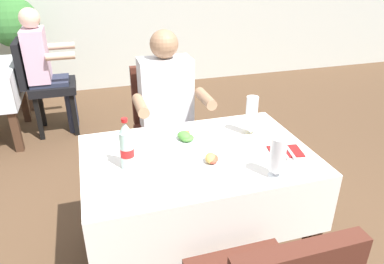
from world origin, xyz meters
name	(u,v)px	position (x,y,z in m)	size (l,w,h in m)	color
main_dining_table	(197,181)	(-0.06, 0.19, 0.57)	(1.20, 0.80, 0.75)	white
chair_far_diner_seat	(165,125)	(-0.06, 0.99, 0.55)	(0.44, 0.50, 0.97)	#4C2319
seated_diner_far	(168,111)	(-0.05, 0.88, 0.71)	(0.50, 0.46, 1.26)	#282D42
plate_near_camera	(211,161)	(-0.02, 0.07, 0.76)	(0.22, 0.22, 0.06)	white
plate_far_diner	(188,138)	(-0.06, 0.35, 0.76)	(0.24, 0.24, 0.06)	white
beer_glass_left	(277,157)	(0.23, -0.12, 0.85)	(0.07, 0.07, 0.20)	white
beer_glass_middle	(251,116)	(0.31, 0.33, 0.86)	(0.07, 0.07, 0.23)	white
cola_bottle_primary	(127,147)	(-0.42, 0.16, 0.86)	(0.07, 0.07, 0.27)	silver
napkin_cutlery_set	(286,151)	(0.40, 0.08, 0.75)	(0.19, 0.20, 0.01)	maroon
background_chair_right	(42,81)	(-1.00, 2.35, 0.55)	(0.50, 0.44, 0.97)	black
background_patron	(45,66)	(-0.95, 2.35, 0.71)	(0.46, 0.50, 1.26)	#282D42
potted_plant_corner	(16,35)	(-1.28, 3.16, 0.88)	(0.56, 0.56, 1.30)	brown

